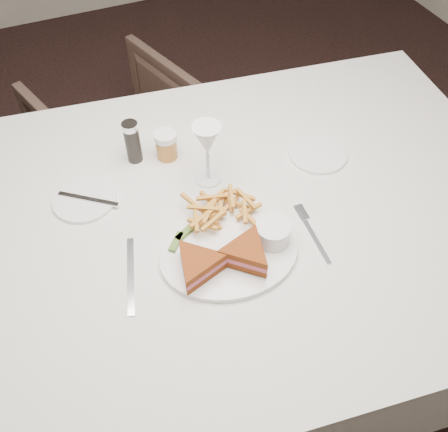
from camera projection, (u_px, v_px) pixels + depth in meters
The scene contains 4 objects.
ground at pixel (147, 350), 1.80m from camera, with size 5.00×5.00×0.00m, color black.
table at pixel (218, 295), 1.51m from camera, with size 1.61×1.07×0.75m, color silver.
chair_far at pixel (121, 132), 2.12m from camera, with size 0.58×0.54×0.59m, color #4D382F.
table_setting at pixel (216, 215), 1.17m from camera, with size 0.78×0.62×0.18m.
Camera 1 is at (-0.06, -0.83, 1.68)m, focal length 40.00 mm.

